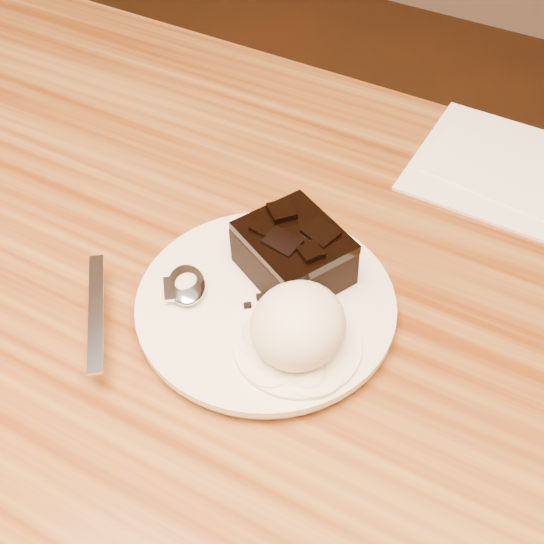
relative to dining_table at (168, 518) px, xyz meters
The scene contains 10 objects.
dining_table is the anchor object (origin of this frame).
plate 0.40m from the dining_table, 29.96° to the left, with size 0.20×0.20×0.02m, color white.
brownie 0.43m from the dining_table, 42.00° to the left, with size 0.08×0.07×0.04m, color black.
ice_cream_scoop 0.44m from the dining_table, 12.40° to the left, with size 0.07×0.07×0.06m, color silver.
melt_puddle 0.42m from the dining_table, 12.40° to the left, with size 0.10×0.10×0.00m, color white.
spoon 0.40m from the dining_table, 41.77° to the left, with size 0.03×0.17×0.01m, color silver, non-canonical shape.
napkin 0.54m from the dining_table, 56.82° to the left, with size 0.16×0.16×0.01m, color white.
crumb_a 0.41m from the dining_table, 30.91° to the left, with size 0.01×0.01×0.00m, color black.
crumb_b 0.41m from the dining_table, 14.23° to the left, with size 0.01×0.01×0.00m, color black.
crumb_c 0.41m from the dining_table, 26.42° to the left, with size 0.01×0.00×0.00m, color black.
Camera 1 is at (0.28, -0.26, 1.20)m, focal length 47.94 mm.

